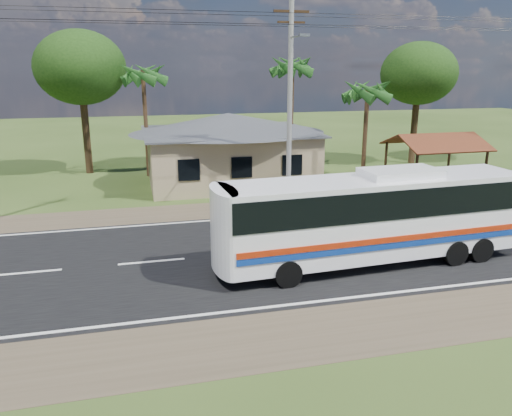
{
  "coord_description": "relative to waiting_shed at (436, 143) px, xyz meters",
  "views": [
    {
      "loc": [
        -4.87,
        -18.24,
        7.23
      ],
      "look_at": [
        -0.13,
        1.0,
        1.58
      ],
      "focal_mm": 35.0,
      "sensor_mm": 36.0,
      "label": 1
    }
  ],
  "objects": [
    {
      "name": "palm_mid",
      "position": [
        -7.0,
        7.0,
        4.43
      ],
      "size": [
        2.8,
        2.8,
        8.2
      ],
      "color": "#47301E",
      "rests_on": "ground"
    },
    {
      "name": "concrete_barrier",
      "position": [
        -1.0,
        -2.9,
        -2.28
      ],
      "size": [
        7.0,
        0.3,
        0.9
      ],
      "primitive_type": "cube",
      "color": "#9E9E99",
      "rests_on": "ground"
    },
    {
      "name": "road",
      "position": [
        -13.0,
        -8.5,
        -2.72
      ],
      "size": [
        120.0,
        16.0,
        0.03
      ],
      "color": "black",
      "rests_on": "ground"
    },
    {
      "name": "coach_bus",
      "position": [
        -9.33,
        -10.56,
        -0.68
      ],
      "size": [
        11.68,
        3.07,
        3.59
      ],
      "rotation": [
        0.0,
        0.0,
        0.05
      ],
      "color": "white",
      "rests_on": "ground"
    },
    {
      "name": "waiting_shed",
      "position": [
        0.0,
        0.0,
        0.0
      ],
      "size": [
        5.2,
        4.48,
        3.35
      ],
      "color": "#392714",
      "rests_on": "ground"
    },
    {
      "name": "palm_near",
      "position": [
        -3.5,
        2.5,
        2.98
      ],
      "size": [
        2.8,
        2.8,
        6.7
      ],
      "color": "#47301E",
      "rests_on": "ground"
    },
    {
      "name": "utility_poles",
      "position": [
        -10.33,
        -2.01,
        3.04
      ],
      "size": [
        32.8,
        2.22,
        11.0
      ],
      "color": "#9E9E99",
      "rests_on": "ground"
    },
    {
      "name": "house",
      "position": [
        -12.0,
        4.5,
        -0.09
      ],
      "size": [
        12.4,
        10.0,
        5.0
      ],
      "color": "tan",
      "rests_on": "ground"
    },
    {
      "name": "tree_behind_house",
      "position": [
        -21.0,
        9.5,
        4.39
      ],
      "size": [
        6.0,
        6.0,
        9.61
      ],
      "color": "#47301E",
      "rests_on": "ground"
    },
    {
      "name": "tree_behind_shed",
      "position": [
        3.0,
        7.5,
        3.95
      ],
      "size": [
        5.6,
        5.6,
        9.02
      ],
      "color": "#47301E",
      "rests_on": "ground"
    },
    {
      "name": "ground",
      "position": [
        -13.0,
        -8.5,
        -2.73
      ],
      "size": [
        120.0,
        120.0,
        0.0
      ],
      "primitive_type": "plane",
      "color": "#2E4418",
      "rests_on": "ground"
    },
    {
      "name": "palm_far",
      "position": [
        -17.0,
        7.5,
        3.95
      ],
      "size": [
        2.8,
        2.8,
        7.7
      ],
      "color": "#47301E",
      "rests_on": "ground"
    },
    {
      "name": "motorcycle",
      "position": [
        -4.64,
        -2.45,
        -2.25
      ],
      "size": [
        1.93,
        1.23,
        0.96
      ],
      "primitive_type": "imported",
      "rotation": [
        0.0,
        0.0,
        1.93
      ],
      "color": "black",
      "rests_on": "ground"
    }
  ]
}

